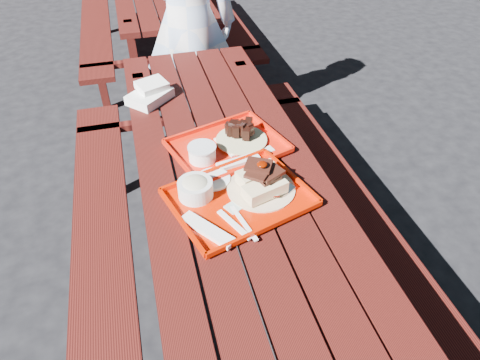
{
  "coord_description": "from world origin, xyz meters",
  "views": [
    {
      "loc": [
        -0.32,
        -1.33,
        1.86
      ],
      "look_at": [
        0.0,
        -0.15,
        0.82
      ],
      "focal_mm": 32.0,
      "sensor_mm": 36.0,
      "label": 1
    }
  ],
  "objects_px": {
    "picnic_table_far": "(157,2)",
    "near_tray": "(236,190)",
    "picnic_table_near": "(231,204)",
    "far_tray": "(227,146)",
    "person": "(188,22)"
  },
  "relations": [
    {
      "from": "near_tray",
      "to": "person",
      "type": "xyz_separation_m",
      "value": [
        0.09,
        1.57,
        0.07
      ]
    },
    {
      "from": "picnic_table_far",
      "to": "far_tray",
      "type": "bearing_deg",
      "value": -89.62
    },
    {
      "from": "near_tray",
      "to": "person",
      "type": "relative_size",
      "value": 0.34
    },
    {
      "from": "picnic_table_far",
      "to": "far_tray",
      "type": "distance_m",
      "value": 2.67
    },
    {
      "from": "far_tray",
      "to": "person",
      "type": "relative_size",
      "value": 0.32
    },
    {
      "from": "picnic_table_near",
      "to": "near_tray",
      "type": "bearing_deg",
      "value": -96.94
    },
    {
      "from": "near_tray",
      "to": "person",
      "type": "height_order",
      "value": "person"
    },
    {
      "from": "picnic_table_far",
      "to": "near_tray",
      "type": "xyz_separation_m",
      "value": [
        -0.02,
        -2.96,
        0.23
      ]
    },
    {
      "from": "picnic_table_far",
      "to": "person",
      "type": "relative_size",
      "value": 1.4
    },
    {
      "from": "person",
      "to": "far_tray",
      "type": "bearing_deg",
      "value": 99.31
    },
    {
      "from": "near_tray",
      "to": "person",
      "type": "bearing_deg",
      "value": 86.61
    },
    {
      "from": "picnic_table_far",
      "to": "person",
      "type": "xyz_separation_m",
      "value": [
        0.07,
        -1.4,
        0.3
      ]
    },
    {
      "from": "picnic_table_near",
      "to": "picnic_table_far",
      "type": "relative_size",
      "value": 1.0
    },
    {
      "from": "picnic_table_near",
      "to": "picnic_table_far",
      "type": "height_order",
      "value": "same"
    },
    {
      "from": "picnic_table_far",
      "to": "near_tray",
      "type": "height_order",
      "value": "near_tray"
    }
  ]
}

